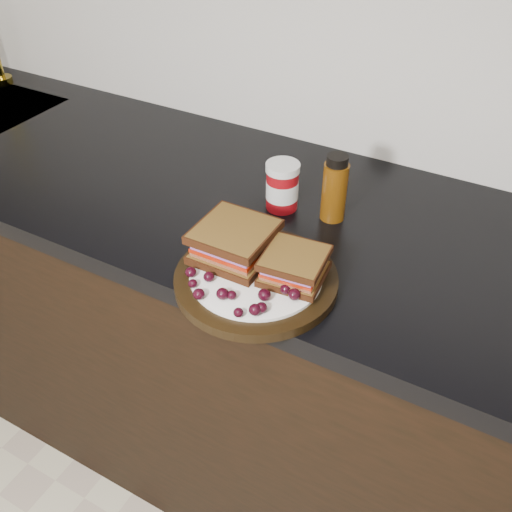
{
  "coord_description": "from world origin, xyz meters",
  "views": [
    {
      "loc": [
        0.39,
        0.84,
        1.55
      ],
      "look_at": [
        0.03,
        1.48,
        0.96
      ],
      "focal_mm": 40.0,
      "sensor_mm": 36.0,
      "label": 1
    }
  ],
  "objects_px": {
    "plate": "(256,279)",
    "condiment_jar": "(282,186)",
    "oil_bottle": "(335,188)",
    "sandwich_left": "(235,242)"
  },
  "relations": [
    {
      "from": "condiment_jar",
      "to": "oil_bottle",
      "type": "height_order",
      "value": "oil_bottle"
    },
    {
      "from": "sandwich_left",
      "to": "oil_bottle",
      "type": "xyz_separation_m",
      "value": [
        0.09,
        0.22,
        0.02
      ]
    },
    {
      "from": "plate",
      "to": "condiment_jar",
      "type": "relative_size",
      "value": 2.81
    },
    {
      "from": "condiment_jar",
      "to": "oil_bottle",
      "type": "bearing_deg",
      "value": 9.0
    },
    {
      "from": "oil_bottle",
      "to": "sandwich_left",
      "type": "bearing_deg",
      "value": -112.22
    },
    {
      "from": "plate",
      "to": "sandwich_left",
      "type": "height_order",
      "value": "sandwich_left"
    },
    {
      "from": "plate",
      "to": "condiment_jar",
      "type": "distance_m",
      "value": 0.24
    },
    {
      "from": "sandwich_left",
      "to": "oil_bottle",
      "type": "distance_m",
      "value": 0.24
    },
    {
      "from": "sandwich_left",
      "to": "condiment_jar",
      "type": "distance_m",
      "value": 0.21
    },
    {
      "from": "condiment_jar",
      "to": "oil_bottle",
      "type": "distance_m",
      "value": 0.11
    }
  ]
}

